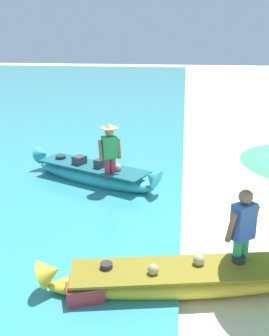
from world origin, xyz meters
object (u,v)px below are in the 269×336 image
(boat_yellow_foreground, at_px, (188,278))
(cooler_box, at_px, (85,296))
(person_vendor_hatted, at_px, (110,153))
(person_tourist_customer, at_px, (242,232))
(boat_cyan_midground, at_px, (93,174))

(boat_yellow_foreground, bearing_deg, cooler_box, -160.70)
(person_vendor_hatted, xyz_separation_m, cooler_box, (0.40, -4.32, -0.85))
(person_tourist_customer, relative_size, cooler_box, 2.94)
(person_tourist_customer, height_order, cooler_box, person_tourist_customer)
(person_vendor_hatted, bearing_deg, boat_cyan_midground, 139.06)
(boat_yellow_foreground, height_order, person_tourist_customer, person_tourist_customer)
(person_vendor_hatted, relative_size, person_tourist_customer, 1.11)
(person_tourist_customer, distance_m, cooler_box, 2.57)
(person_tourist_customer, bearing_deg, boat_yellow_foreground, -154.65)
(person_tourist_customer, bearing_deg, boat_cyan_midground, 129.84)
(boat_cyan_midground, xyz_separation_m, person_vendor_hatted, (0.54, -0.47, 0.73))
(boat_yellow_foreground, distance_m, boat_cyan_midground, 4.91)
(person_vendor_hatted, bearing_deg, person_tourist_customer, -51.66)
(boat_yellow_foreground, xyz_separation_m, person_tourist_customer, (0.80, 0.38, 0.66))
(cooler_box, bearing_deg, boat_yellow_foreground, -1.88)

